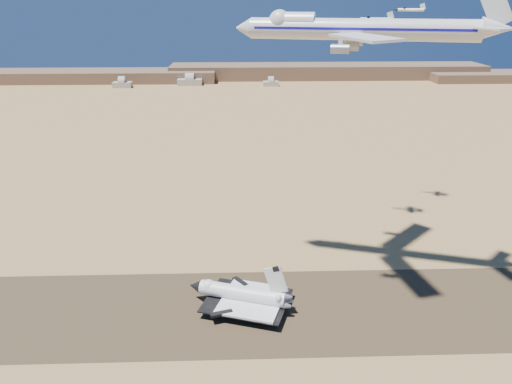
{
  "coord_description": "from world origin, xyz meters",
  "views": [
    {
      "loc": [
        0.04,
        -143.43,
        98.0
      ],
      "look_at": [
        5.34,
        8.0,
        39.78
      ],
      "focal_mm": 35.0,
      "sensor_mm": 36.0,
      "label": 1
    }
  ],
  "objects_px": {
    "crew_b": "(277,319)",
    "chase_jet_e": "(410,10)",
    "shuttle": "(241,295)",
    "crew_a": "(253,315)",
    "carrier_747": "(353,29)",
    "chase_jet_d": "(375,19)",
    "crew_c": "(265,319)"
  },
  "relations": [
    {
      "from": "shuttle",
      "to": "chase_jet_e",
      "type": "height_order",
      "value": "chase_jet_e"
    },
    {
      "from": "shuttle",
      "to": "chase_jet_d",
      "type": "relative_size",
      "value": 2.33
    },
    {
      "from": "carrier_747",
      "to": "crew_a",
      "type": "bearing_deg",
      "value": -123.09
    },
    {
      "from": "crew_a",
      "to": "carrier_747",
      "type": "bearing_deg",
      "value": -29.57
    },
    {
      "from": "carrier_747",
      "to": "chase_jet_e",
      "type": "distance_m",
      "value": 77.45
    },
    {
      "from": "crew_b",
      "to": "chase_jet_e",
      "type": "relative_size",
      "value": 0.13
    },
    {
      "from": "crew_c",
      "to": "chase_jet_d",
      "type": "xyz_separation_m",
      "value": [
        48.19,
        75.27,
        90.12
      ]
    },
    {
      "from": "shuttle",
      "to": "carrier_747",
      "type": "xyz_separation_m",
      "value": [
        36.8,
        21.7,
        84.66
      ]
    },
    {
      "from": "chase_jet_d",
      "to": "chase_jet_e",
      "type": "xyz_separation_m",
      "value": [
        20.9,
        21.07,
        3.3
      ]
    },
    {
      "from": "crew_c",
      "to": "chase_jet_e",
      "type": "bearing_deg",
      "value": -83.56
    },
    {
      "from": "shuttle",
      "to": "crew_a",
      "type": "height_order",
      "value": "shuttle"
    },
    {
      "from": "crew_c",
      "to": "chase_jet_d",
      "type": "bearing_deg",
      "value": -80.55
    },
    {
      "from": "shuttle",
      "to": "crew_a",
      "type": "xyz_separation_m",
      "value": [
        3.67,
        -6.01,
        -3.8
      ]
    },
    {
      "from": "crew_a",
      "to": "crew_c",
      "type": "height_order",
      "value": "crew_a"
    },
    {
      "from": "crew_c",
      "to": "chase_jet_e",
      "type": "relative_size",
      "value": 0.12
    },
    {
      "from": "carrier_747",
      "to": "chase_jet_d",
      "type": "relative_size",
      "value": 5.46
    },
    {
      "from": "carrier_747",
      "to": "crew_b",
      "type": "relative_size",
      "value": 48.88
    },
    {
      "from": "shuttle",
      "to": "chase_jet_d",
      "type": "distance_m",
      "value": 122.51
    },
    {
      "from": "carrier_747",
      "to": "crew_b",
      "type": "bearing_deg",
      "value": -113.04
    },
    {
      "from": "carrier_747",
      "to": "crew_b",
      "type": "height_order",
      "value": "carrier_747"
    },
    {
      "from": "shuttle",
      "to": "crew_b",
      "type": "bearing_deg",
      "value": -18.66
    },
    {
      "from": "crew_a",
      "to": "crew_b",
      "type": "bearing_deg",
      "value": -87.28
    },
    {
      "from": "crew_a",
      "to": "crew_b",
      "type": "height_order",
      "value": "crew_a"
    },
    {
      "from": "shuttle",
      "to": "crew_a",
      "type": "relative_size",
      "value": 19.41
    },
    {
      "from": "crew_a",
      "to": "crew_b",
      "type": "distance_m",
      "value": 8.15
    },
    {
      "from": "shuttle",
      "to": "chase_jet_e",
      "type": "xyz_separation_m",
      "value": [
        76.7,
        87.9,
        89.49
      ]
    },
    {
      "from": "chase_jet_d",
      "to": "carrier_747",
      "type": "bearing_deg",
      "value": -96.97
    },
    {
      "from": "crew_b",
      "to": "crew_c",
      "type": "bearing_deg",
      "value": 86.72
    },
    {
      "from": "crew_a",
      "to": "chase_jet_e",
      "type": "distance_m",
      "value": 151.18
    },
    {
      "from": "crew_b",
      "to": "crew_a",
      "type": "bearing_deg",
      "value": 69.85
    },
    {
      "from": "crew_a",
      "to": "chase_jet_e",
      "type": "xyz_separation_m",
      "value": [
        73.03,
        93.91,
        93.29
      ]
    },
    {
      "from": "crew_a",
      "to": "chase_jet_e",
      "type": "bearing_deg",
      "value": -17.34
    }
  ]
}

